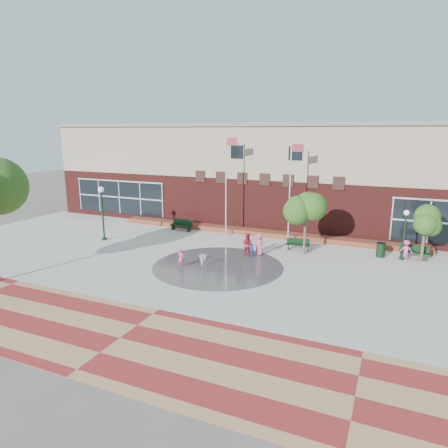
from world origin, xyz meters
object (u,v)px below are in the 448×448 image
at_px(bench_left, 181,227).
at_px(child_splash, 181,258).
at_px(flagpole_left, 226,180).
at_px(flagpole_right, 291,186).
at_px(trash_can, 381,250).

height_order(bench_left, child_splash, child_splash).
distance_m(flagpole_left, flagpole_right, 5.33).
xyz_separation_m(flagpole_left, child_splash, (0.39, -8.29, -4.09)).
xyz_separation_m(flagpole_right, child_splash, (-4.93, -8.05, -3.89)).
bearing_deg(flagpole_right, flagpole_left, 152.70).
bearing_deg(child_splash, flagpole_right, -119.94).
distance_m(trash_can, child_splash, 13.75).
bearing_deg(flagpole_left, trash_can, -22.33).
distance_m(flagpole_left, child_splash, 9.25).
relative_size(flagpole_right, trash_can, 7.83).
xyz_separation_m(flagpole_right, trash_can, (6.67, -0.66, -3.98)).
height_order(flagpole_left, trash_can, flagpole_left).
relative_size(flagpole_left, trash_can, 8.22).
height_order(flagpole_right, bench_left, flagpole_right).
relative_size(flagpole_left, bench_left, 4.21).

